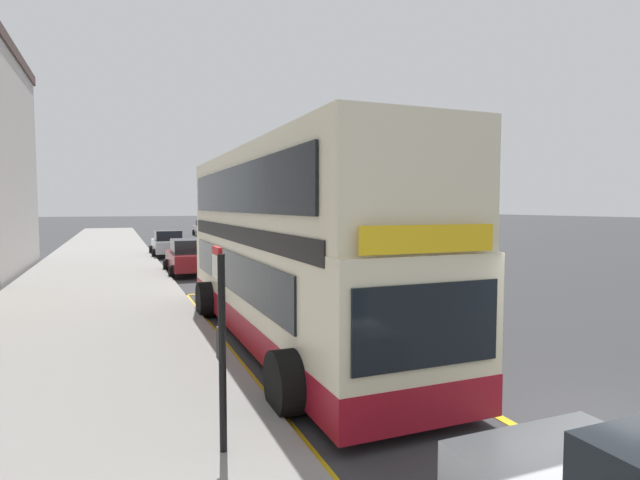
{
  "coord_description": "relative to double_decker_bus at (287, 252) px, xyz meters",
  "views": [
    {
      "loc": [
        -6.15,
        -4.69,
        3.14
      ],
      "look_at": [
        -1.7,
        6.28,
        2.34
      ],
      "focal_mm": 28.32,
      "sensor_mm": 36.0,
      "label": 1
    }
  ],
  "objects": [
    {
      "name": "parked_car_white_kerbside",
      "position": [
        5.02,
        43.05,
        -1.27
      ],
      "size": [
        2.09,
        4.2,
        1.62
      ],
      "rotation": [
        0.0,
        0.0,
        -0.03
      ],
      "color": "silver",
      "rests_on": "ground"
    },
    {
      "name": "double_decker_bus",
      "position": [
        0.0,
        0.0,
        0.0
      ],
      "size": [
        3.23,
        11.45,
        4.4
      ],
      "color": "beige",
      "rests_on": "ground"
    },
    {
      "name": "bus_stop_sign",
      "position": [
        -2.53,
        -5.04,
        -0.43
      ],
      "size": [
        0.09,
        0.51,
        2.49
      ],
      "color": "black",
      "rests_on": "pavement_near"
    },
    {
      "name": "parked_car_silver_across",
      "position": [
        -0.68,
        21.62,
        -1.27
      ],
      "size": [
        2.09,
        4.2,
        1.62
      ],
      "rotation": [
        0.0,
        0.0,
        -0.01
      ],
      "color": "#B2B5BA",
      "rests_on": "ground"
    },
    {
      "name": "parked_car_maroon_distant",
      "position": [
        -0.58,
        12.56,
        -1.27
      ],
      "size": [
        2.09,
        4.2,
        1.62
      ],
      "rotation": [
        0.0,
        0.0,
        0.05
      ],
      "color": "maroon",
      "rests_on": "ground"
    },
    {
      "name": "bus_bay_markings",
      "position": [
        0.03,
        -0.17,
        -2.06
      ],
      "size": [
        3.14,
        14.53,
        0.01
      ],
      "color": "gold",
      "rests_on": "ground"
    },
    {
      "name": "pavement_near",
      "position": [
        -4.54,
        25.58,
        -2.0
      ],
      "size": [
        6.0,
        76.0,
        0.14
      ],
      "primitive_type": "cube",
      "color": "gray",
      "rests_on": "ground"
    },
    {
      "name": "ground_plane",
      "position": [
        2.46,
        25.58,
        -2.07
      ],
      "size": [
        260.0,
        260.0,
        0.0
      ],
      "primitive_type": "plane",
      "color": "#333335"
    }
  ]
}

